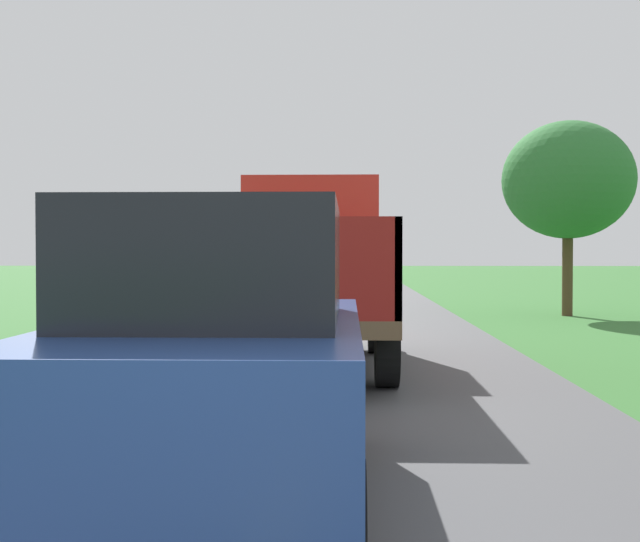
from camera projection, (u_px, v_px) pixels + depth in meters
The scene contains 3 objects.
banana_truck_near at pixel (309, 267), 12.40m from camera, with size 2.38×5.82×2.80m.
roadside_tree_mid_right at pixel (568, 180), 22.06m from camera, with size 3.48×3.48×5.19m.
following_car at pixel (222, 354), 5.16m from camera, with size 1.74×4.10×1.92m.
Camera 1 is at (0.41, -1.35, 1.71)m, focal length 46.58 mm.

